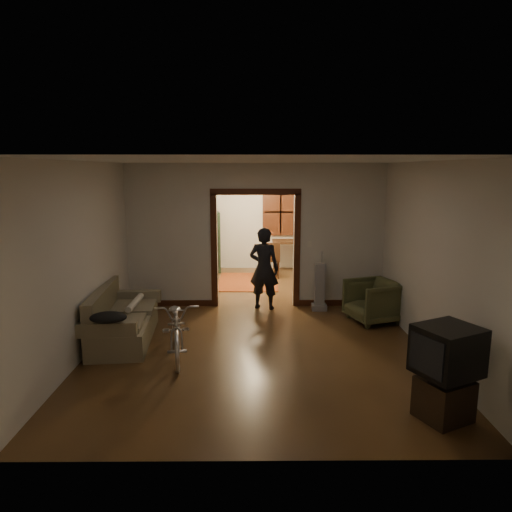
{
  "coord_description": "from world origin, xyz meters",
  "views": [
    {
      "loc": [
        -0.06,
        -8.08,
        2.68
      ],
      "look_at": [
        0.0,
        -0.3,
        1.2
      ],
      "focal_mm": 32.0,
      "sensor_mm": 36.0,
      "label": 1
    }
  ],
  "objects_px": {
    "sofa": "(124,315)",
    "locker": "(205,242)",
    "bicycle": "(177,326)",
    "person": "(264,268)",
    "armchair": "(373,301)",
    "desk": "(293,256)"
  },
  "relations": [
    {
      "from": "sofa",
      "to": "person",
      "type": "distance_m",
      "value": 2.84
    },
    {
      "from": "sofa",
      "to": "locker",
      "type": "distance_m",
      "value": 4.98
    },
    {
      "from": "locker",
      "to": "desk",
      "type": "relative_size",
      "value": 1.42
    },
    {
      "from": "desk",
      "to": "armchair",
      "type": "bearing_deg",
      "value": -93.52
    },
    {
      "from": "sofa",
      "to": "armchair",
      "type": "relative_size",
      "value": 2.23
    },
    {
      "from": "sofa",
      "to": "locker",
      "type": "relative_size",
      "value": 1.16
    },
    {
      "from": "armchair",
      "to": "locker",
      "type": "xyz_separation_m",
      "value": [
        -3.4,
        4.02,
        0.42
      ]
    },
    {
      "from": "bicycle",
      "to": "desk",
      "type": "bearing_deg",
      "value": 58.34
    },
    {
      "from": "armchair",
      "to": "locker",
      "type": "relative_size",
      "value": 0.52
    },
    {
      "from": "locker",
      "to": "bicycle",
      "type": "bearing_deg",
      "value": -96.66
    },
    {
      "from": "bicycle",
      "to": "locker",
      "type": "bearing_deg",
      "value": 81.44
    },
    {
      "from": "armchair",
      "to": "desk",
      "type": "relative_size",
      "value": 0.74
    },
    {
      "from": "armchair",
      "to": "person",
      "type": "relative_size",
      "value": 0.52
    },
    {
      "from": "locker",
      "to": "armchair",
      "type": "bearing_deg",
      "value": -58.13
    },
    {
      "from": "person",
      "to": "bicycle",
      "type": "bearing_deg",
      "value": 77.13
    },
    {
      "from": "sofa",
      "to": "locker",
      "type": "bearing_deg",
      "value": 75.93
    },
    {
      "from": "person",
      "to": "sofa",
      "type": "bearing_deg",
      "value": 53.68
    },
    {
      "from": "bicycle",
      "to": "person",
      "type": "xyz_separation_m",
      "value": [
        1.32,
        2.29,
        0.36
      ]
    },
    {
      "from": "desk",
      "to": "locker",
      "type": "bearing_deg",
      "value": 162.74
    },
    {
      "from": "bicycle",
      "to": "armchair",
      "type": "distance_m",
      "value": 3.57
    },
    {
      "from": "bicycle",
      "to": "desk",
      "type": "distance_m",
      "value": 5.96
    },
    {
      "from": "bicycle",
      "to": "locker",
      "type": "xyz_separation_m",
      "value": [
        -0.16,
        5.51,
        0.35
      ]
    }
  ]
}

